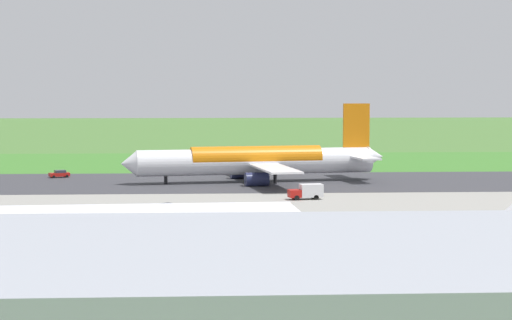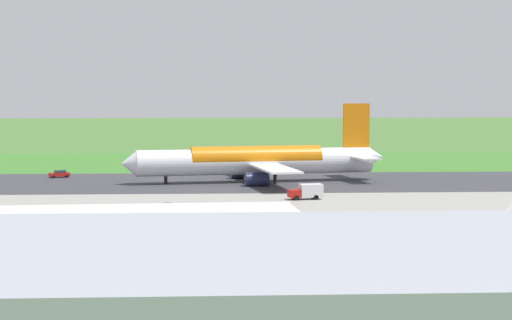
% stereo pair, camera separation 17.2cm
% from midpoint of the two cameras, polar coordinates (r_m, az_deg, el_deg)
% --- Properties ---
extents(ground_plane, '(800.00, 800.00, 0.00)m').
position_cam_midpoint_polar(ground_plane, '(184.85, 0.43, -1.39)').
color(ground_plane, '#477233').
extents(runway_asphalt, '(600.00, 40.08, 0.06)m').
position_cam_midpoint_polar(runway_asphalt, '(184.85, 0.43, -1.38)').
color(runway_asphalt, '#38383D').
rests_on(runway_asphalt, ground).
extents(apron_concrete, '(440.00, 110.00, 0.05)m').
position_cam_midpoint_polar(apron_concrete, '(113.07, 2.73, -5.14)').
color(apron_concrete, gray).
rests_on(apron_concrete, ground).
extents(grass_verge_foreground, '(600.00, 80.00, 0.04)m').
position_cam_midpoint_polar(grass_verge_foreground, '(227.79, -0.25, -0.27)').
color(grass_verge_foreground, '#3C782B').
rests_on(grass_verge_foreground, ground).
extents(airliner_main, '(54.00, 44.39, 15.88)m').
position_cam_midpoint_polar(airliner_main, '(184.46, 0.09, -0.04)').
color(airliner_main, white).
rests_on(airliner_main, ground).
extents(airliner_parked_mid, '(45.07, 36.86, 13.15)m').
position_cam_midpoint_polar(airliner_parked_mid, '(106.78, -8.75, -3.82)').
color(airliner_parked_mid, white).
rests_on(airliner_parked_mid, ground).
extents(service_car_followme, '(4.04, 4.40, 1.62)m').
position_cam_midpoint_polar(service_car_followme, '(138.88, -5.55, -3.02)').
color(service_car_followme, gold).
rests_on(service_car_followme, ground).
extents(service_truck_fuel, '(6.08, 3.14, 2.65)m').
position_cam_midpoint_polar(service_truck_fuel, '(156.10, 3.17, -1.97)').
color(service_truck_fuel, '#B21914').
rests_on(service_truck_fuel, ground).
extents(service_car_ops, '(4.57, 3.36, 1.62)m').
position_cam_midpoint_polar(service_car_ops, '(198.30, -12.14, -0.84)').
color(service_car_ops, '#B21914').
rests_on(service_car_ops, ground).
extents(no_stopping_sign, '(0.60, 0.10, 2.80)m').
position_cam_midpoint_polar(no_stopping_sign, '(226.64, 0.55, 0.12)').
color(no_stopping_sign, slate).
rests_on(no_stopping_sign, ground).
extents(traffic_cone_orange, '(0.40, 0.40, 0.55)m').
position_cam_midpoint_polar(traffic_cone_orange, '(224.97, -1.34, -0.27)').
color(traffic_cone_orange, orange).
rests_on(traffic_cone_orange, ground).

